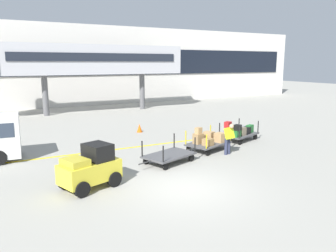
% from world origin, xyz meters
% --- Properties ---
extents(ground_plane, '(120.00, 120.00, 0.00)m').
position_xyz_m(ground_plane, '(0.00, 0.00, 0.00)').
color(ground_plane, '#9E9B91').
extents(apron_lead_line, '(17.38, 0.54, 0.01)m').
position_xyz_m(apron_lead_line, '(-1.91, 6.39, 0.00)').
color(apron_lead_line, yellow).
rests_on(apron_lead_line, ground_plane).
extents(terminal_building, '(62.86, 2.51, 8.33)m').
position_xyz_m(terminal_building, '(0.00, 25.98, 4.17)').
color(terminal_building, silver).
rests_on(terminal_building, ground_plane).
extents(jet_bridge, '(18.44, 3.00, 6.05)m').
position_xyz_m(jet_bridge, '(0.97, 19.99, 4.70)').
color(jet_bridge, '#B7B7BC').
rests_on(jet_bridge, ground_plane).
extents(baggage_tug, '(2.34, 1.78, 1.58)m').
position_xyz_m(baggage_tug, '(-2.97, 1.63, 0.75)').
color(baggage_tug, gold).
rests_on(baggage_tug, ground_plane).
extents(baggage_cart_lead, '(3.07, 2.07, 1.10)m').
position_xyz_m(baggage_cart_lead, '(0.97, 2.98, 0.35)').
color(baggage_cart_lead, '#4C4C4F').
rests_on(baggage_cart_lead, ground_plane).
extents(baggage_cart_middle, '(3.07, 2.07, 1.23)m').
position_xyz_m(baggage_cart_middle, '(3.81, 3.96, 0.52)').
color(baggage_cart_middle, '#4C4C4F').
rests_on(baggage_cart_middle, ground_plane).
extents(baggage_cart_tail, '(3.07, 2.07, 1.17)m').
position_xyz_m(baggage_cart_tail, '(6.61, 4.88, 0.54)').
color(baggage_cart_tail, '#4C4C4F').
rests_on(baggage_cart_tail, ground_plane).
extents(baggage_handler, '(0.47, 0.48, 1.56)m').
position_xyz_m(baggage_handler, '(4.20, 2.79, 0.87)').
color(baggage_handler, '#2D334C').
rests_on(baggage_handler, ground_plane).
extents(safety_cone_far, '(0.36, 0.36, 0.55)m').
position_xyz_m(safety_cone_far, '(2.47, 9.81, 0.28)').
color(safety_cone_far, '#EA590F').
rests_on(safety_cone_far, ground_plane).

